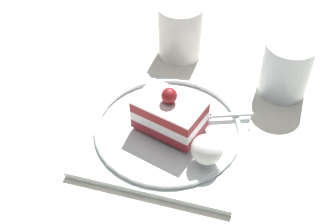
% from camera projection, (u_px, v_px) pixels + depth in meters
% --- Properties ---
extents(ground_plane, '(2.40, 2.40, 0.00)m').
position_uv_depth(ground_plane, '(155.00, 133.00, 0.66)').
color(ground_plane, silver).
extents(dessert_plate, '(0.27, 0.27, 0.02)m').
position_uv_depth(dessert_plate, '(168.00, 130.00, 0.65)').
color(dessert_plate, white).
rests_on(dessert_plate, ground_plane).
extents(cake_slice, '(0.11, 0.08, 0.07)m').
position_uv_depth(cake_slice, '(170.00, 114.00, 0.63)').
color(cake_slice, maroon).
rests_on(cake_slice, dessert_plate).
extents(whipped_cream_dollop, '(0.05, 0.05, 0.04)m').
position_uv_depth(whipped_cream_dollop, '(207.00, 149.00, 0.59)').
color(whipped_cream_dollop, white).
rests_on(whipped_cream_dollop, dessert_plate).
extents(fork, '(0.10, 0.06, 0.00)m').
position_uv_depth(fork, '(215.00, 116.00, 0.66)').
color(fork, silver).
rests_on(fork, dessert_plate).
extents(drink_glass_near, '(0.08, 0.08, 0.10)m').
position_uv_depth(drink_glass_near, '(180.00, 34.00, 0.77)').
color(drink_glass_near, white).
rests_on(drink_glass_near, ground_plane).
extents(drink_glass_far, '(0.08, 0.08, 0.10)m').
position_uv_depth(drink_glass_far, '(285.00, 71.00, 0.70)').
color(drink_glass_far, silver).
rests_on(drink_glass_far, ground_plane).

